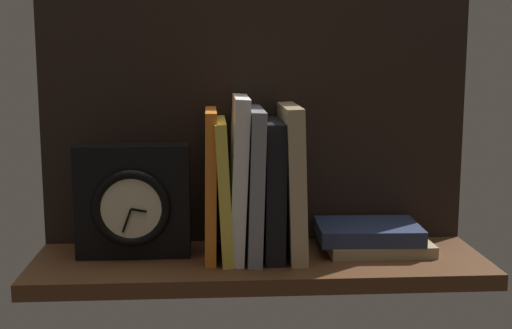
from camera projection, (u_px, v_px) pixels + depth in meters
ground_plane at (260, 265)px, 111.95cm from camera, size 72.11×22.56×2.50cm
back_panel at (255, 121)px, 118.86cm from camera, size 72.11×1.20×41.57cm
book_orange_pandolfini at (211, 184)px, 111.07cm from camera, size 2.04×14.10×23.59cm
book_yellow_seinlanguage at (224, 188)px, 111.33cm from camera, size 2.78×15.90×22.02cm
book_white_catcher at (238, 177)px, 111.18cm from camera, size 3.44×15.26×25.71cm
book_gray_chess at (254, 183)px, 111.51cm from camera, size 2.92×16.60×23.78cm
book_black_skeptic at (272, 188)px, 111.86cm from camera, size 3.32×14.87×21.87cm
book_tan_shortstories at (292, 181)px, 111.87cm from camera, size 3.45×16.39×24.26cm
framed_clock at (133, 202)px, 110.98cm from camera, size 18.04×6.53×18.04cm
book_stack_side at (372, 237)px, 115.56cm from camera, size 18.59×13.05×4.46cm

